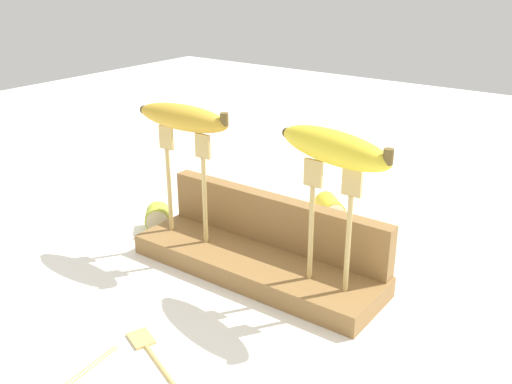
{
  "coord_description": "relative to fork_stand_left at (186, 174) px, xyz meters",
  "views": [
    {
      "loc": [
        0.44,
        -0.61,
        0.43
      ],
      "look_at": [
        0.0,
        0.0,
        0.13
      ],
      "focal_mm": 40.59,
      "sensor_mm": 36.0,
      "label": 1
    }
  ],
  "objects": [
    {
      "name": "ground_plane",
      "position": [
        0.12,
        0.01,
        -0.13
      ],
      "size": [
        3.0,
        3.0,
        0.0
      ],
      "primitive_type": "plane",
      "color": "white"
    },
    {
      "name": "board_backstop",
      "position": [
        0.12,
        0.06,
        -0.07
      ],
      "size": [
        0.38,
        0.02,
        0.08
      ],
      "primitive_type": "cube",
      "color": "olive",
      "rests_on": "wooden_board"
    },
    {
      "name": "banana_raised_left",
      "position": [
        -0.0,
        -0.0,
        0.09
      ],
      "size": [
        0.17,
        0.04,
        0.04
      ],
      "color": "gold",
      "rests_on": "fork_stand_left"
    },
    {
      "name": "fork_stand_right",
      "position": [
        0.25,
        -0.0,
        -0.0
      ],
      "size": [
        0.08,
        0.01,
        0.17
      ],
      "color": "tan",
      "rests_on": "wooden_board"
    },
    {
      "name": "banana_chunk_far",
      "position": [
        0.12,
        0.25,
        -0.11
      ],
      "size": [
        0.07,
        0.07,
        0.04
      ],
      "color": "yellow",
      "rests_on": "ground"
    },
    {
      "name": "fork_stand_left",
      "position": [
        0.0,
        0.0,
        0.0
      ],
      "size": [
        0.1,
        0.01,
        0.17
      ],
      "color": "tan",
      "rests_on": "wooden_board"
    },
    {
      "name": "fork_fallen_near",
      "position": [
        0.15,
        -0.22,
        -0.13
      ],
      "size": [
        0.17,
        0.08,
        0.01
      ],
      "color": "tan",
      "rests_on": "ground"
    },
    {
      "name": "banana_raised_right",
      "position": [
        0.25,
        0.0,
        0.09
      ],
      "size": [
        0.18,
        0.08,
        0.04
      ],
      "color": "yellow",
      "rests_on": "fork_stand_right"
    },
    {
      "name": "wooden_board",
      "position": [
        0.12,
        0.01,
        -0.12
      ],
      "size": [
        0.39,
        0.12,
        0.03
      ],
      "primitive_type": "cube",
      "color": "olive",
      "rests_on": "ground"
    },
    {
      "name": "banana_chunk_near",
      "position": [
        -0.1,
        0.03,
        -0.11
      ],
      "size": [
        0.06,
        0.06,
        0.04
      ],
      "color": "#B2C138",
      "rests_on": "ground"
    }
  ]
}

